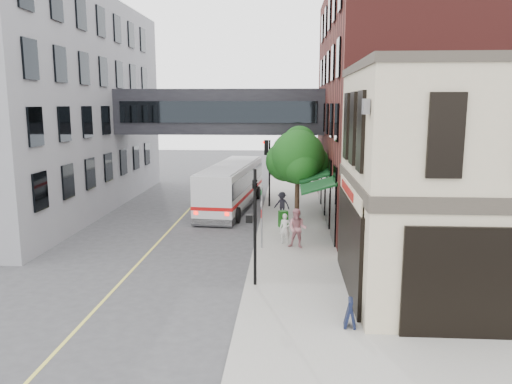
# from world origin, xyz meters

# --- Properties ---
(ground) EXTENTS (120.00, 120.00, 0.00)m
(ground) POSITION_xyz_m (0.00, 0.00, 0.00)
(ground) COLOR #38383A
(ground) RESTS_ON ground
(sidewalk_main) EXTENTS (4.00, 60.00, 0.15)m
(sidewalk_main) POSITION_xyz_m (2.00, 14.00, 0.07)
(sidewalk_main) COLOR gray
(sidewalk_main) RESTS_ON ground
(corner_building) EXTENTS (10.19, 8.12, 8.45)m
(corner_building) POSITION_xyz_m (8.97, 2.00, 4.21)
(corner_building) COLOR beige
(corner_building) RESTS_ON ground
(brick_building) EXTENTS (13.76, 18.00, 14.00)m
(brick_building) POSITION_xyz_m (9.98, 15.00, 6.99)
(brick_building) COLOR #501C19
(brick_building) RESTS_ON ground
(opposite_building) EXTENTS (14.00, 24.00, 14.00)m
(opposite_building) POSITION_xyz_m (-17.00, 16.00, 7.00)
(opposite_building) COLOR slate
(opposite_building) RESTS_ON ground
(skyway_bridge) EXTENTS (14.00, 3.18, 3.00)m
(skyway_bridge) POSITION_xyz_m (-3.00, 18.00, 6.50)
(skyway_bridge) COLOR black
(skyway_bridge) RESTS_ON ground
(traffic_signal_near) EXTENTS (0.44, 0.22, 4.60)m
(traffic_signal_near) POSITION_xyz_m (0.37, 2.00, 2.98)
(traffic_signal_near) COLOR black
(traffic_signal_near) RESTS_ON sidewalk_main
(traffic_signal_far) EXTENTS (0.53, 0.28, 4.50)m
(traffic_signal_far) POSITION_xyz_m (0.26, 17.00, 3.34)
(traffic_signal_far) COLOR black
(traffic_signal_far) RESTS_ON sidewalk_main
(street_sign_pole) EXTENTS (0.08, 0.75, 3.00)m
(street_sign_pole) POSITION_xyz_m (0.39, 7.00, 1.93)
(street_sign_pole) COLOR gray
(street_sign_pole) RESTS_ON sidewalk_main
(street_tree) EXTENTS (3.80, 3.20, 5.60)m
(street_tree) POSITION_xyz_m (2.19, 13.22, 3.91)
(street_tree) COLOR #382619
(street_tree) RESTS_ON sidewalk_main
(lane_marking) EXTENTS (0.12, 40.00, 0.01)m
(lane_marking) POSITION_xyz_m (-5.00, 10.00, 0.01)
(lane_marking) COLOR #D8CC4C
(lane_marking) RESTS_ON ground
(bus) EXTENTS (3.57, 11.24, 2.97)m
(bus) POSITION_xyz_m (-2.15, 16.75, 1.67)
(bus) COLOR silver
(bus) RESTS_ON ground
(pedestrian_a) EXTENTS (0.59, 0.43, 1.50)m
(pedestrian_a) POSITION_xyz_m (1.51, 7.88, 0.90)
(pedestrian_a) COLOR silver
(pedestrian_a) RESTS_ON sidewalk_main
(pedestrian_b) EXTENTS (1.09, 0.94, 1.92)m
(pedestrian_b) POSITION_xyz_m (2.11, 7.11, 1.11)
(pedestrian_b) COLOR #BF7B84
(pedestrian_b) RESTS_ON sidewalk_main
(pedestrian_c) EXTENTS (1.14, 0.90, 1.54)m
(pedestrian_c) POSITION_xyz_m (1.29, 13.88, 0.92)
(pedestrian_c) COLOR black
(pedestrian_c) RESTS_ON sidewalk_main
(newspaper_box) EXTENTS (0.58, 0.55, 0.93)m
(newspaper_box) POSITION_xyz_m (1.40, 11.20, 0.61)
(newspaper_box) COLOR #155112
(newspaper_box) RESTS_ON sidewalk_main
(sandwich_board) EXTENTS (0.37, 0.53, 0.89)m
(sandwich_board) POSITION_xyz_m (3.60, -1.50, 0.60)
(sandwich_board) COLOR black
(sandwich_board) RESTS_ON sidewalk_main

